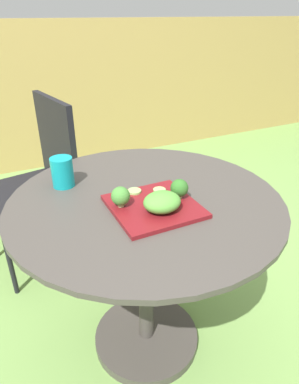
{
  "coord_description": "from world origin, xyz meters",
  "views": [
    {
      "loc": [
        -0.43,
        -0.9,
        1.27
      ],
      "look_at": [
        -0.0,
        -0.04,
        0.75
      ],
      "focal_mm": 31.67,
      "sensor_mm": 36.0,
      "label": 1
    }
  ],
  "objects": [
    {
      "name": "drinking_glass",
      "position": [
        -0.23,
        0.21,
        0.76
      ],
      "size": [
        0.08,
        0.08,
        0.11
      ],
      "color": "#0F8C93",
      "rests_on": "patio_table"
    },
    {
      "name": "ground_plane",
      "position": [
        0.0,
        0.0,
        0.0
      ],
      "size": [
        12.0,
        12.0,
        0.0
      ],
      "primitive_type": "plane",
      "color": "#70994C"
    },
    {
      "name": "lettuce_mound",
      "position": [
        -0.0,
        -0.12,
        0.75
      ],
      "size": [
        0.12,
        0.1,
        0.06
      ],
      "primitive_type": "ellipsoid",
      "color": "#519338",
      "rests_on": "salad_plate"
    },
    {
      "name": "bamboo_fence",
      "position": [
        0.0,
        2.13,
        0.61
      ],
      "size": [
        8.0,
        0.08,
        1.22
      ],
      "primitive_type": "cube",
      "color": "#A8894C",
      "rests_on": "ground_plane"
    },
    {
      "name": "broccoli_floret_0",
      "position": [
        0.09,
        -0.07,
        0.76
      ],
      "size": [
        0.06,
        0.06,
        0.07
      ],
      "color": "#99B770",
      "rests_on": "salad_plate"
    },
    {
      "name": "patio_chair",
      "position": [
        -0.24,
        0.77,
        0.53
      ],
      "size": [
        0.51,
        0.51,
        0.9
      ],
      "color": "black",
      "rests_on": "ground_plane"
    },
    {
      "name": "cucumber_slice_1",
      "position": [
        -0.03,
        0.03,
        0.73
      ],
      "size": [
        0.05,
        0.05,
        0.01
      ],
      "primitive_type": "cylinder",
      "color": "#8EB766",
      "rests_on": "salad_plate"
    },
    {
      "name": "salad_plate",
      "position": [
        -0.01,
        -0.07,
        0.72
      ],
      "size": [
        0.27,
        0.27,
        0.01
      ],
      "primitive_type": "cube",
      "color": "maroon",
      "rests_on": "patio_table"
    },
    {
      "name": "fork",
      "position": [
        0.04,
        -0.07,
        0.73
      ],
      "size": [
        0.15,
        0.06,
        0.0
      ],
      "color": "silver",
      "rests_on": "salad_plate"
    },
    {
      "name": "cucumber_slice_0",
      "position": [
        0.05,
        0.0,
        0.73
      ],
      "size": [
        0.04,
        0.04,
        0.01
      ],
      "primitive_type": "cylinder",
      "color": "#8EB766",
      "rests_on": "salad_plate"
    },
    {
      "name": "broccoli_floret_1",
      "position": [
        -0.1,
        -0.04,
        0.76
      ],
      "size": [
        0.06,
        0.06,
        0.07
      ],
      "color": "#99B770",
      "rests_on": "salad_plate"
    },
    {
      "name": "patio_table",
      "position": [
        0.0,
        0.0,
        0.46
      ],
      "size": [
        0.93,
        0.93,
        0.71
      ],
      "color": "#423D38",
      "rests_on": "ground_plane"
    }
  ]
}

